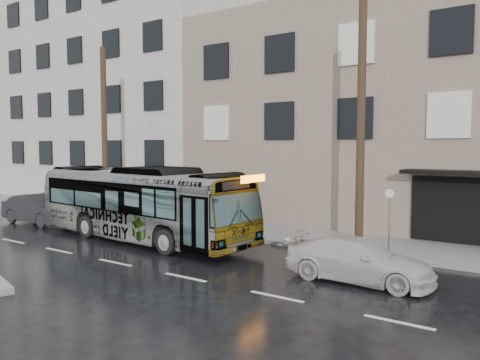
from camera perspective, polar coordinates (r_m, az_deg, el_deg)
The scene contains 10 objects.
ground at distance 18.53m, azimuth -9.02°, elevation -8.35°, with size 120.00×120.00×0.00m, color black.
sidewalk at distance 22.25m, azimuth -0.25°, elevation -5.98°, with size 90.00×3.60×0.15m, color gray.
building_taupe at distance 26.89m, azimuth 18.45°, elevation 7.17°, with size 20.00×12.00×11.00m, color gray.
building_grey at distance 41.11m, azimuth -13.77°, elevation 9.67°, with size 26.00×15.00×16.00m, color beige.
utility_pole_front at distance 17.45m, azimuth 14.52°, elevation 6.17°, with size 0.30×0.30×9.00m, color #3E2F1F.
utility_pole_rear at distance 25.86m, azimuth -16.20°, elevation 5.46°, with size 0.30×0.30×9.00m, color #3E2F1F.
sign_post at distance 17.30m, azimuth 17.75°, elevation -4.84°, with size 0.06×0.06×2.40m, color slate.
bus at distance 20.32m, azimuth -12.10°, elevation -2.80°, with size 2.63×11.23×3.13m, color #B2B2B2.
white_sedan at distance 14.48m, azimuth 14.24°, elevation -9.41°, with size 1.78×4.38×1.27m, color beige.
dark_sedan at distance 26.12m, azimuth -23.25°, elevation -3.29°, with size 1.60×4.60×1.51m, color black.
Camera 1 is at (12.50, -13.08, 4.02)m, focal length 35.00 mm.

